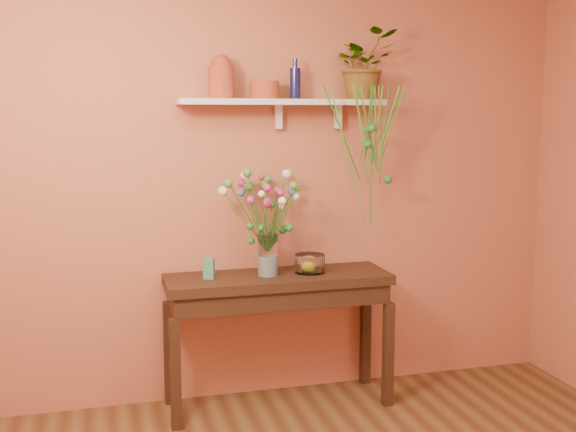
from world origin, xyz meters
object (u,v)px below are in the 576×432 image
sideboard (278,294)px  spider_plant (364,65)px  bouquet (265,197)px  glass_vase (268,258)px  terracotta_jug (221,78)px  glass_bowl (310,264)px  blue_bottle (295,83)px

sideboard → spider_plant: (0.59, 0.11, 1.43)m
bouquet → glass_vase: bearing=-48.5°
terracotta_jug → bouquet: (0.25, -0.10, -0.72)m
sideboard → glass_bowl: size_ratio=7.30×
blue_bottle → bouquet: blue_bottle is taller
glass_vase → sideboard: bearing=5.5°
bouquet → spider_plant: bearing=8.8°
sideboard → glass_vase: 0.24m
spider_plant → glass_bowl: size_ratio=2.28×
terracotta_jug → glass_bowl: bearing=-11.0°
glass_bowl → spider_plant: bearing=15.1°
bouquet → glass_bowl: bearing=0.1°
spider_plant → terracotta_jug: bearing=180.0°
blue_bottle → spider_plant: size_ratio=0.57×
terracotta_jug → glass_bowl: 1.28m
sideboard → blue_bottle: blue_bottle is taller
terracotta_jug → spider_plant: 0.92m
spider_plant → sideboard: bearing=-169.3°
terracotta_jug → sideboard: bearing=-19.3°
terracotta_jug → blue_bottle: (0.47, 0.01, -0.03)m
sideboard → blue_bottle: bearing=40.1°
sideboard → glass_bowl: bearing=2.5°
terracotta_jug → spider_plant: bearing=-0.0°
sideboard → terracotta_jug: bearing=160.7°
spider_plant → glass_bowl: bearing=-164.9°
bouquet → sideboard: bearing=-6.2°
sideboard → bouquet: bouquet is taller
sideboard → glass_bowl: glass_bowl is taller
blue_bottle → spider_plant: bearing=-1.1°
spider_plant → glass_vase: spider_plant is taller
terracotta_jug → glass_vase: bearing=-24.8°
spider_plant → glass_vase: 1.37m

